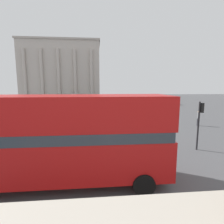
% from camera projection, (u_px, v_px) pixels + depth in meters
% --- Properties ---
extents(double_decker_bus, '(11.48, 2.69, 4.26)m').
position_uv_depth(double_decker_bus, '(45.00, 137.00, 7.99)').
color(double_decker_bus, black).
rests_on(double_decker_bus, ground_plane).
extents(plaza_building_left, '(24.32, 15.00, 18.56)m').
position_uv_depth(plaza_building_left, '(63.00, 72.00, 57.63)').
color(plaza_building_left, '#BCB2A8').
rests_on(plaza_building_left, ground_plane).
extents(traffic_light_near, '(0.42, 0.24, 3.59)m').
position_uv_depth(traffic_light_near, '(200.00, 119.00, 12.67)').
color(traffic_light_near, black).
rests_on(traffic_light_near, ground_plane).
extents(traffic_light_mid, '(0.42, 0.24, 3.31)m').
position_uv_depth(traffic_light_mid, '(77.00, 109.00, 19.62)').
color(traffic_light_mid, black).
rests_on(traffic_light_mid, ground_plane).
extents(pedestrian_grey, '(0.32, 0.32, 1.80)m').
position_uv_depth(pedestrian_grey, '(198.00, 117.00, 20.83)').
color(pedestrian_grey, '#282B33').
rests_on(pedestrian_grey, ground_plane).
extents(pedestrian_white, '(0.32, 0.32, 1.68)m').
position_uv_depth(pedestrian_white, '(88.00, 136.00, 13.11)').
color(pedestrian_white, '#282B33').
rests_on(pedestrian_white, ground_plane).
extents(pedestrian_yellow, '(0.32, 0.32, 1.79)m').
position_uv_depth(pedestrian_yellow, '(49.00, 118.00, 20.29)').
color(pedestrian_yellow, '#282B33').
rests_on(pedestrian_yellow, ground_plane).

